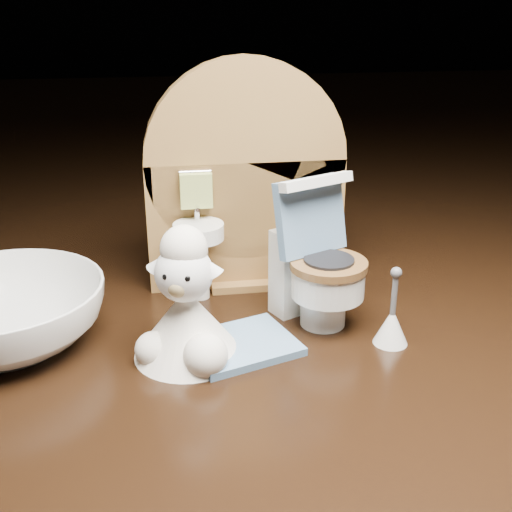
% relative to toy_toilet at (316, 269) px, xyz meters
% --- Properties ---
extents(backdrop_panel, '(0.13, 0.05, 0.15)m').
position_rel_toy_toilet_xyz_m(backdrop_panel, '(-0.03, 0.06, 0.03)').
color(backdrop_panel, olive).
rests_on(backdrop_panel, ground).
extents(toy_toilet, '(0.05, 0.06, 0.09)m').
position_rel_toy_toilet_xyz_m(toy_toilet, '(0.00, 0.00, 0.00)').
color(toy_toilet, white).
rests_on(toy_toilet, ground).
extents(bath_mat, '(0.07, 0.06, 0.00)m').
position_rel_toy_toilet_xyz_m(bath_mat, '(-0.05, -0.03, -0.03)').
color(bath_mat, '#5D82A7').
rests_on(bath_mat, ground).
extents(toilet_brush, '(0.02, 0.02, 0.05)m').
position_rel_toy_toilet_xyz_m(toilet_brush, '(0.04, -0.04, -0.02)').
color(toilet_brush, white).
rests_on(toilet_brush, ground).
extents(plush_lamb, '(0.06, 0.06, 0.08)m').
position_rel_toy_toilet_xyz_m(plush_lamb, '(-0.08, -0.03, -0.01)').
color(plush_lamb, white).
rests_on(plush_lamb, ground).
extents(ceramic_bowl, '(0.14, 0.14, 0.04)m').
position_rel_toy_toilet_xyz_m(ceramic_bowl, '(-0.18, -0.00, -0.01)').
color(ceramic_bowl, white).
rests_on(ceramic_bowl, ground).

